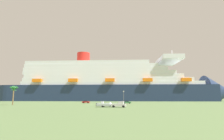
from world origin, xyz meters
TOP-DOWN VIEW (x-y plane):
  - ground_plane at (0.00, 30.00)m, footprint 600.00×600.00m
  - cruise_ship at (8.27, 79.67)m, footprint 220.96×44.80m
  - pickup_truck at (12.36, -21.32)m, footprint 5.87×3.06m
  - small_boat_on_trailer at (7.22, -20.38)m, footprint 7.35×3.11m
  - palm_tree at (-37.80, -3.94)m, footprint 3.77×3.79m
  - street_lamp at (15.36, 2.02)m, footprint 0.56×0.56m
  - parked_car_green_wagon at (17.98, 15.18)m, footprint 4.55×2.54m
  - parked_car_red_hatchback at (-6.82, 20.97)m, footprint 4.62×2.52m

SIDE VIEW (x-z plane):
  - ground_plane at x=0.00m, z-range 0.00..0.00m
  - parked_car_red_hatchback at x=-6.82m, z-range 0.04..1.62m
  - parked_car_green_wagon at x=17.98m, z-range 0.04..1.62m
  - small_boat_on_trailer at x=7.22m, z-range -0.11..2.04m
  - pickup_truck at x=12.36m, z-range -0.06..2.14m
  - street_lamp at x=15.36m, z-range 1.14..8.05m
  - palm_tree at x=-37.80m, z-range 2.63..11.68m
  - cruise_ship at x=8.27m, z-range -13.17..42.65m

